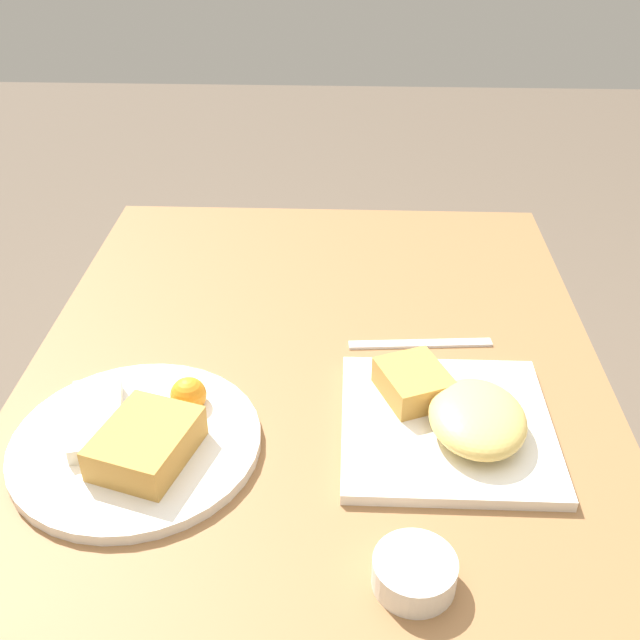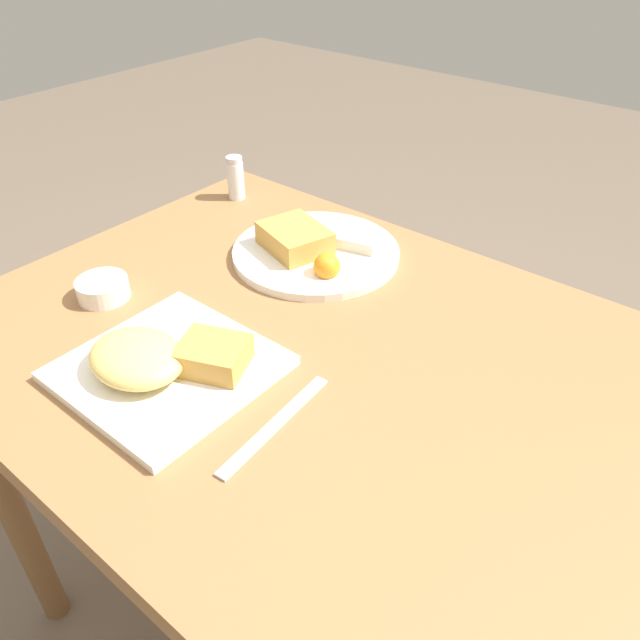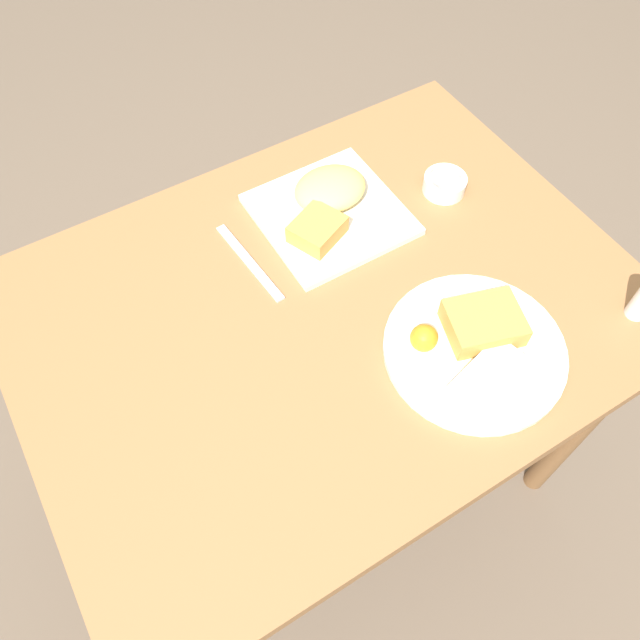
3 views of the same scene
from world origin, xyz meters
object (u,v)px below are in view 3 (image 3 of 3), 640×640
(plate_square_near, at_px, (328,206))
(plate_oval_far, at_px, (475,345))
(butter_knife, at_px, (249,262))
(sauce_ramekin, at_px, (445,184))

(plate_square_near, xyz_separation_m, plate_oval_far, (-0.05, 0.36, -0.01))
(plate_oval_far, distance_m, butter_knife, 0.41)
(plate_oval_far, bearing_deg, sauce_ramekin, -119.54)
(plate_square_near, xyz_separation_m, sauce_ramekin, (-0.22, 0.06, -0.00))
(plate_square_near, bearing_deg, sauce_ramekin, 164.77)
(plate_square_near, height_order, butter_knife, plate_square_near)
(butter_knife, bearing_deg, sauce_ramekin, 80.50)
(plate_square_near, relative_size, sauce_ramekin, 3.10)
(plate_square_near, height_order, plate_oval_far, plate_square_near)
(plate_oval_far, xyz_separation_m, butter_knife, (0.22, -0.34, -0.01))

